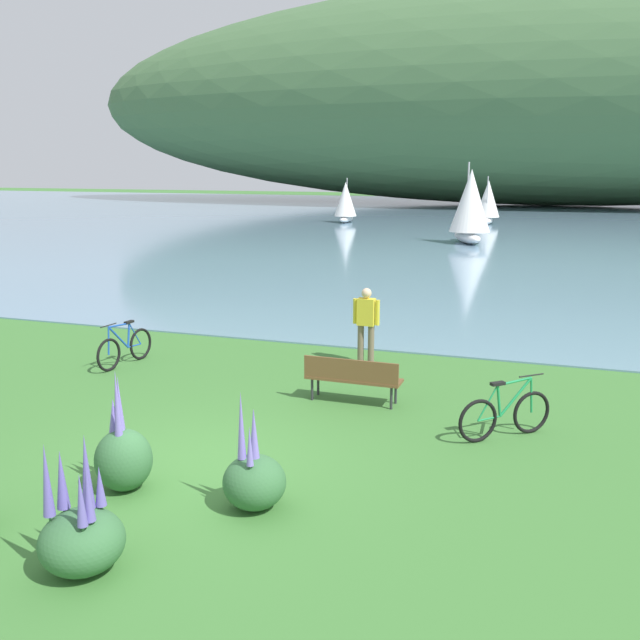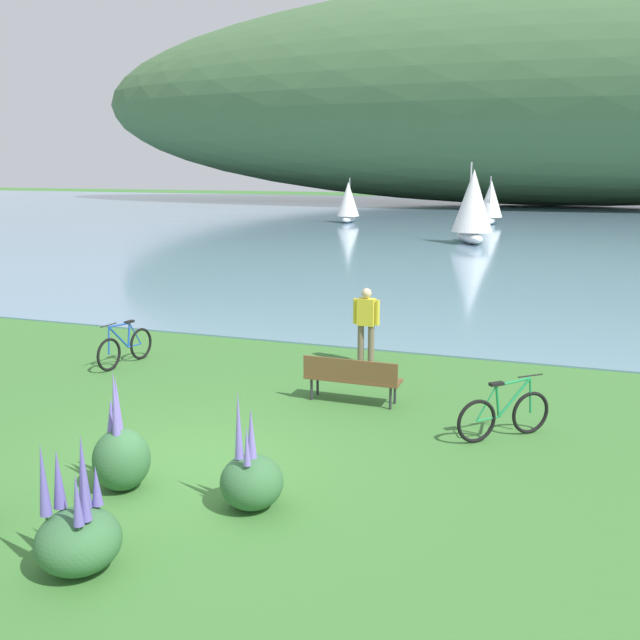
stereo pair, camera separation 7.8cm
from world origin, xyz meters
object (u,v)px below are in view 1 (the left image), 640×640
sailboat_nearest_to_shore (488,202)px  sailboat_toward_hillside (470,205)px  park_bench_near_camera (353,376)px  bicycle_leaning_near_bench (125,348)px  sailboat_mid_bay (346,202)px  bicycle_beside_path (505,414)px  person_at_shoreline (366,321)px

sailboat_nearest_to_shore → sailboat_toward_hillside: (0.42, -13.55, 0.45)m
park_bench_near_camera → bicycle_leaning_near_bench: (-5.48, 0.83, -0.12)m
park_bench_near_camera → sailboat_mid_bay: size_ratio=0.55×
bicycle_beside_path → person_at_shoreline: person_at_shoreline is taller
park_bench_near_camera → sailboat_toward_hillside: (-1.45, 27.88, 1.60)m
bicycle_beside_path → sailboat_mid_bay: sailboat_mid_bay is taller
sailboat_toward_hillside → sailboat_nearest_to_shore: bearing=91.8°
park_bench_near_camera → sailboat_mid_bay: bearing=107.1°
bicycle_leaning_near_bench → sailboat_toward_hillside: size_ratio=0.40×
sailboat_nearest_to_shore → sailboat_mid_bay: size_ratio=1.05×
person_at_shoreline → bicycle_beside_path: bearing=-46.7°
park_bench_near_camera → bicycle_leaning_near_bench: size_ratio=1.02×
person_at_shoreline → sailboat_nearest_to_shore: (-1.40, 38.77, 0.70)m
person_at_shoreline → sailboat_mid_bay: size_ratio=0.52×
bicycle_beside_path → person_at_shoreline: (-3.30, 3.50, 0.58)m
park_bench_near_camera → sailboat_nearest_to_shore: (-1.88, 41.43, 1.15)m
person_at_shoreline → sailboat_toward_hillside: (-0.98, 25.22, 1.15)m
sailboat_mid_bay → sailboat_toward_hillside: (10.66, -11.50, 0.53)m
bicycle_leaning_near_bench → sailboat_nearest_to_shore: sailboat_nearest_to_shore is taller
sailboat_nearest_to_shore → sailboat_mid_bay: 10.44m
bicycle_beside_path → bicycle_leaning_near_bench: bearing=168.7°
sailboat_nearest_to_shore → sailboat_mid_bay: (-10.23, -2.05, -0.08)m
person_at_shoreline → sailboat_mid_bay: sailboat_mid_bay is taller
person_at_shoreline → sailboat_toward_hillside: bearing=92.2°
bicycle_leaning_near_bench → sailboat_mid_bay: sailboat_mid_bay is taller
sailboat_mid_bay → sailboat_toward_hillside: bearing=-47.2°
bicycle_leaning_near_bench → person_at_shoreline: person_at_shoreline is taller
bicycle_beside_path → sailboat_nearest_to_shore: (-4.70, 42.26, 1.28)m
bicycle_beside_path → sailboat_nearest_to_shore: sailboat_nearest_to_shore is taller
park_bench_near_camera → bicycle_leaning_near_bench: bearing=171.4°
bicycle_beside_path → sailboat_mid_bay: bearing=110.4°
bicycle_leaning_near_bench → sailboat_nearest_to_shore: (3.60, 40.61, 1.28)m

